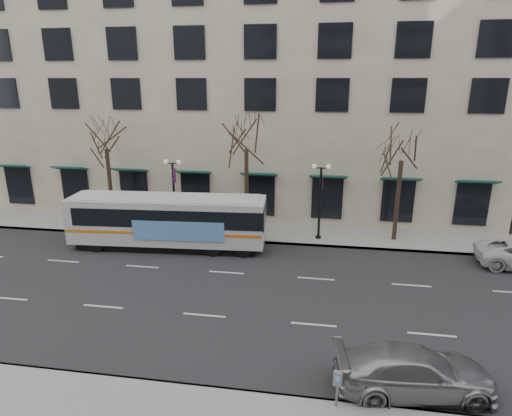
% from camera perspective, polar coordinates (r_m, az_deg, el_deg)
% --- Properties ---
extents(ground, '(160.00, 160.00, 0.00)m').
position_cam_1_polar(ground, '(22.37, -5.28, -11.06)').
color(ground, black).
rests_on(ground, ground).
extents(sidewalk_far, '(80.00, 4.00, 0.15)m').
position_cam_1_polar(sidewalk_far, '(29.97, 8.31, -3.58)').
color(sidewalk_far, gray).
rests_on(sidewalk_far, ground).
extents(building_hotel, '(40.00, 20.00, 24.00)m').
position_cam_1_polar(building_hotel, '(40.77, -1.06, 19.03)').
color(building_hotel, tan).
rests_on(building_hotel, ground).
extents(tree_far_left, '(3.60, 3.60, 8.34)m').
position_cam_1_polar(tree_far_left, '(31.95, -19.48, 9.17)').
color(tree_far_left, black).
rests_on(tree_far_left, ground).
extents(tree_far_mid, '(3.60, 3.60, 8.55)m').
position_cam_1_polar(tree_far_mid, '(28.60, -1.31, 9.74)').
color(tree_far_mid, black).
rests_on(tree_far_mid, ground).
extents(tree_far_right, '(3.60, 3.60, 8.06)m').
position_cam_1_polar(tree_far_right, '(28.64, 18.99, 7.87)').
color(tree_far_right, black).
rests_on(tree_far_right, ground).
extents(lamp_post_left, '(1.22, 0.45, 5.21)m').
position_cam_1_polar(lamp_post_left, '(30.07, -10.87, 2.09)').
color(lamp_post_left, black).
rests_on(lamp_post_left, ground).
extents(lamp_post_right, '(1.22, 0.45, 5.21)m').
position_cam_1_polar(lamp_post_right, '(28.33, 8.55, 1.31)').
color(lamp_post_right, black).
rests_on(lamp_post_right, ground).
extents(city_bus, '(12.58, 3.52, 3.37)m').
position_cam_1_polar(city_bus, '(27.73, -11.52, -1.58)').
color(city_bus, silver).
rests_on(city_bus, ground).
extents(silver_car, '(5.71, 2.91, 1.59)m').
position_cam_1_polar(silver_car, '(16.67, 20.36, -19.73)').
color(silver_car, '#9A9BA1').
rests_on(silver_car, ground).
extents(pay_station, '(0.31, 0.23, 1.31)m').
position_cam_1_polar(pay_station, '(15.09, 10.82, -21.76)').
color(pay_station, gray).
rests_on(pay_station, sidewalk_near).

